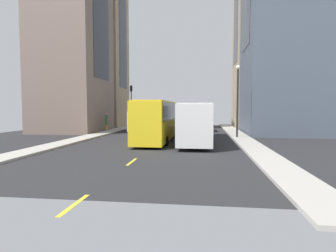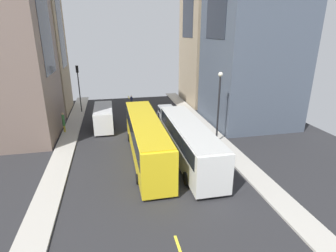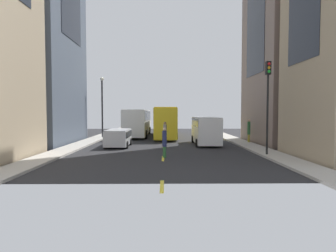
{
  "view_description": "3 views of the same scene",
  "coord_description": "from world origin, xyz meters",
  "px_view_note": "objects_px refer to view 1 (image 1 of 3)",
  "views": [
    {
      "loc": [
        -3.94,
        29.02,
        2.98
      ],
      "look_at": [
        -1.02,
        6.04,
        1.51
      ],
      "focal_mm": 29.92,
      "sensor_mm": 36.0,
      "label": 1
    },
    {
      "loc": [
        2.91,
        24.69,
        10.72
      ],
      "look_at": [
        -1.94,
        2.13,
        2.59
      ],
      "focal_mm": 28.73,
      "sensor_mm": 36.0,
      "label": 2
    },
    {
      "loc": [
        0.11,
        -32.4,
        3.0
      ],
      "look_at": [
        0.54,
        4.07,
        1.29
      ],
      "focal_mm": 30.36,
      "sensor_mm": 36.0,
      "label": 3
    }
  ],
  "objects_px": {
    "car_silver_0": "(204,124)",
    "traffic_light_near_corner": "(131,98)",
    "pedestrian_crossing_near": "(173,121)",
    "pedestrian_crossing_mid": "(177,121)",
    "delivery_van_white": "(141,120)",
    "pedestrian_walking_far": "(107,121)",
    "city_bus_white": "(196,119)",
    "streetcar_yellow": "(159,117)"
  },
  "relations": [
    {
      "from": "pedestrian_crossing_near",
      "to": "car_silver_0",
      "type": "bearing_deg",
      "value": 11.08
    },
    {
      "from": "car_silver_0",
      "to": "traffic_light_near_corner",
      "type": "relative_size",
      "value": 0.66
    },
    {
      "from": "car_silver_0",
      "to": "pedestrian_crossing_mid",
      "type": "height_order",
      "value": "pedestrian_crossing_mid"
    },
    {
      "from": "city_bus_white",
      "to": "pedestrian_walking_far",
      "type": "height_order",
      "value": "city_bus_white"
    },
    {
      "from": "car_silver_0",
      "to": "pedestrian_crossing_near",
      "type": "height_order",
      "value": "pedestrian_crossing_near"
    },
    {
      "from": "pedestrian_crossing_mid",
      "to": "pedestrian_crossing_near",
      "type": "xyz_separation_m",
      "value": [
        0.03,
        4.96,
        0.14
      ]
    },
    {
      "from": "city_bus_white",
      "to": "delivery_van_white",
      "type": "relative_size",
      "value": 2.07
    },
    {
      "from": "pedestrian_walking_far",
      "to": "car_silver_0",
      "type": "bearing_deg",
      "value": 41.67
    },
    {
      "from": "pedestrian_crossing_mid",
      "to": "pedestrian_walking_far",
      "type": "height_order",
      "value": "pedestrian_walking_far"
    },
    {
      "from": "traffic_light_near_corner",
      "to": "pedestrian_crossing_mid",
      "type": "bearing_deg",
      "value": -176.83
    },
    {
      "from": "city_bus_white",
      "to": "car_silver_0",
      "type": "bearing_deg",
      "value": -93.21
    },
    {
      "from": "delivery_van_white",
      "to": "traffic_light_near_corner",
      "type": "bearing_deg",
      "value": -66.44
    },
    {
      "from": "pedestrian_crossing_mid",
      "to": "pedestrian_crossing_near",
      "type": "distance_m",
      "value": 4.96
    },
    {
      "from": "delivery_van_white",
      "to": "pedestrian_crossing_near",
      "type": "bearing_deg",
      "value": -144.94
    },
    {
      "from": "city_bus_white",
      "to": "pedestrian_walking_far",
      "type": "bearing_deg",
      "value": -38.79
    },
    {
      "from": "pedestrian_crossing_mid",
      "to": "traffic_light_near_corner",
      "type": "bearing_deg",
      "value": -106.34
    },
    {
      "from": "delivery_van_white",
      "to": "car_silver_0",
      "type": "bearing_deg",
      "value": -168.94
    },
    {
      "from": "streetcar_yellow",
      "to": "pedestrian_crossing_mid",
      "type": "xyz_separation_m",
      "value": [
        -0.1,
        -16.45,
        -1.05
      ]
    },
    {
      "from": "city_bus_white",
      "to": "pedestrian_crossing_near",
      "type": "xyz_separation_m",
      "value": [
        3.45,
        -12.78,
        -0.8
      ]
    },
    {
      "from": "car_silver_0",
      "to": "delivery_van_white",
      "type": "bearing_deg",
      "value": 11.06
    },
    {
      "from": "city_bus_white",
      "to": "pedestrian_walking_far",
      "type": "relative_size",
      "value": 5.52
    },
    {
      "from": "delivery_van_white",
      "to": "traffic_light_near_corner",
      "type": "distance_m",
      "value": 8.46
    },
    {
      "from": "streetcar_yellow",
      "to": "pedestrian_crossing_near",
      "type": "distance_m",
      "value": 11.53
    },
    {
      "from": "car_silver_0",
      "to": "pedestrian_crossing_near",
      "type": "distance_m",
      "value": 4.27
    },
    {
      "from": "pedestrian_crossing_near",
      "to": "pedestrian_crossing_mid",
      "type": "bearing_deg",
      "value": 116.17
    },
    {
      "from": "delivery_van_white",
      "to": "pedestrian_crossing_mid",
      "type": "height_order",
      "value": "delivery_van_white"
    },
    {
      "from": "delivery_van_white",
      "to": "pedestrian_crossing_near",
      "type": "height_order",
      "value": "delivery_van_white"
    },
    {
      "from": "traffic_light_near_corner",
      "to": "pedestrian_walking_far",
      "type": "bearing_deg",
      "value": 81.96
    },
    {
      "from": "city_bus_white",
      "to": "traffic_light_near_corner",
      "type": "bearing_deg",
      "value": -58.95
    },
    {
      "from": "car_silver_0",
      "to": "pedestrian_crossing_near",
      "type": "relative_size",
      "value": 1.86
    },
    {
      "from": "pedestrian_crossing_near",
      "to": "pedestrian_walking_far",
      "type": "distance_m",
      "value": 8.84
    },
    {
      "from": "city_bus_white",
      "to": "car_silver_0",
      "type": "distance_m",
      "value": 11.71
    },
    {
      "from": "city_bus_white",
      "to": "streetcar_yellow",
      "type": "bearing_deg",
      "value": -19.96
    },
    {
      "from": "pedestrian_crossing_near",
      "to": "pedestrian_walking_far",
      "type": "xyz_separation_m",
      "value": [
        8.13,
        3.47,
        0.16
      ]
    },
    {
      "from": "city_bus_white",
      "to": "car_silver_0",
      "type": "height_order",
      "value": "city_bus_white"
    },
    {
      "from": "streetcar_yellow",
      "to": "pedestrian_walking_far",
      "type": "xyz_separation_m",
      "value": [
        8.06,
        -8.03,
        -0.76
      ]
    },
    {
      "from": "delivery_van_white",
      "to": "car_silver_0",
      "type": "relative_size",
      "value": 1.43
    },
    {
      "from": "streetcar_yellow",
      "to": "pedestrian_crossing_near",
      "type": "relative_size",
      "value": 6.04
    },
    {
      "from": "city_bus_white",
      "to": "streetcar_yellow",
      "type": "height_order",
      "value": "streetcar_yellow"
    },
    {
      "from": "delivery_van_white",
      "to": "pedestrian_crossing_mid",
      "type": "relative_size",
      "value": 2.97
    },
    {
      "from": "pedestrian_crossing_near",
      "to": "traffic_light_near_corner",
      "type": "distance_m",
      "value": 8.98
    },
    {
      "from": "streetcar_yellow",
      "to": "delivery_van_white",
      "type": "distance_m",
      "value": 9.6
    }
  ]
}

